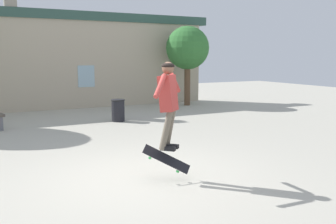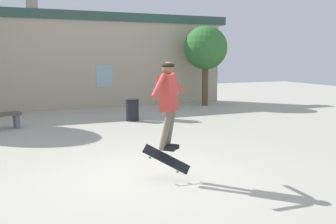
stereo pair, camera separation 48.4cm
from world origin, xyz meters
name	(u,v)px [view 1 (the left image)]	position (x,y,z in m)	size (l,w,h in m)	color
ground_plane	(145,178)	(0.00, 0.00, 0.00)	(40.00, 40.00, 0.00)	#B2AD9E
building_backdrop	(45,58)	(-0.01, 9.79, 2.09)	(14.91, 0.52, 5.40)	#B7A88E
tree_right	(188,48)	(5.79, 8.43, 2.50)	(1.89, 1.89, 3.48)	brown
trash_bin	(118,110)	(1.61, 5.86, 0.39)	(0.47, 0.47, 0.74)	black
skater	(168,98)	(0.32, -0.29, 1.47)	(0.92, 0.86, 1.51)	#B23833
skateboard_flipping	(166,159)	(0.28, -0.30, 0.39)	(0.79, 0.48, 0.51)	black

